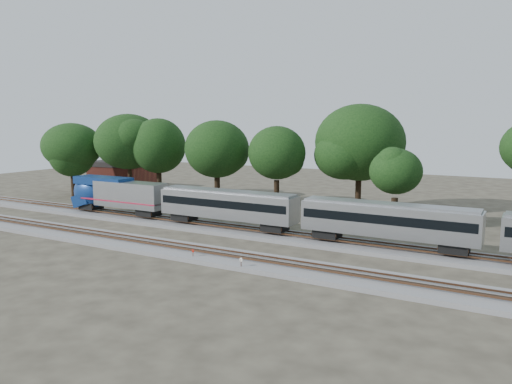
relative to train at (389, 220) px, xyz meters
The scene contains 15 objects.
ground 20.11m from the train, 162.42° to the right, with size 160.00×160.00×0.00m, color #383328.
track_far 19.16m from the train, behind, with size 160.00×5.00×0.73m.
track_near 21.61m from the train, 152.16° to the right, with size 160.00×5.00×0.73m.
train is the anchor object (origin of this frame).
switch_stand_red 18.68m from the train, 141.16° to the right, with size 0.32×0.14×1.05m.
switch_stand_white 15.37m from the train, 126.60° to the right, with size 0.35×0.14×1.14m.
switch_lever 16.94m from the train, 135.53° to the right, with size 0.50×0.30×0.30m, color #512D19.
brick_building 59.20m from the train, 158.76° to the left, with size 11.28×8.53×5.07m.
tree_0 55.75m from the train, 169.84° to the left, with size 8.44×8.44×11.90m.
tree_1 47.22m from the train, 164.07° to the left, with size 9.28×9.28×13.08m.
tree_2 41.94m from the train, 161.27° to the left, with size 8.72×8.72×12.29m.
tree_3 31.95m from the train, 154.87° to the left, with size 8.51×8.51×12.00m.
tree_4 23.89m from the train, 144.21° to the left, with size 8.25×8.25×11.63m.
tree_5 21.88m from the train, 115.80° to the left, with size 9.67×9.67×13.64m.
tree_6 11.49m from the train, 101.41° to the left, with size 6.78×6.78×9.56m.
Camera 1 is at (30.69, -40.59, 12.38)m, focal length 35.00 mm.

